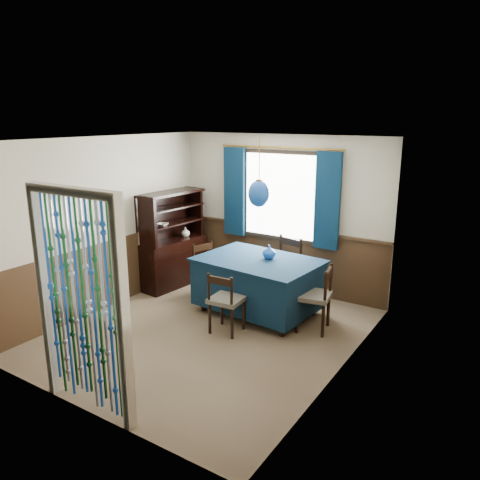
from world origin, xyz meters
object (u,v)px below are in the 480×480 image
Objects in this scene: sideboard at (173,253)px; pendant_lamp at (259,194)px; chair_near at (226,301)px; vase_table at (269,252)px; vase_sideboard at (185,231)px; chair_left at (208,269)px; chair_far at (283,267)px; chair_right at (316,296)px; dining_table at (258,282)px; bowl_shelf at (163,224)px.

pendant_lamp is (1.79, -0.25, 1.19)m from sideboard.
vase_table is at bearing 76.82° from chair_near.
sideboard reaches higher than vase_sideboard.
chair_far is at bearing 136.82° from chair_left.
pendant_lamp is 2.00m from vase_sideboard.
chair_far is 1.42m from pendant_lamp.
vase_table reaches higher than chair_left.
chair_far is 5.34× the size of vase_table.
sideboard is 8.73× the size of vase_table.
pendant_lamp is 5.37× the size of vase_sideboard.
chair_near is 4.79× the size of vase_sideboard.
chair_left is 1.92m from chair_right.
vase_table reaches higher than dining_table.
chair_near is 0.89× the size of pendant_lamp.
chair_left is 4.85× the size of vase_sideboard.
bowl_shelf is 0.60m from vase_sideboard.
vase_sideboard is at bearing 138.25° from chair_near.
dining_table is 1.12× the size of sideboard.
pendant_lamp reaches higher than chair_near.
chair_left is at bearing 177.16° from dining_table.
chair_near is at bearing 114.88° from chair_right.
chair_near is 4.37× the size of bowl_shelf.
dining_table is 0.46m from vase_table.
chair_near is 1.19m from chair_right.
vase_table is at bearing 55.46° from dining_table.
bowl_shelf reaches higher than vase_table.
chair_near is (-0.03, -0.78, -0.02)m from dining_table.
chair_far is 5.56× the size of vase_sideboard.
chair_far is 2.01m from bowl_shelf.
dining_table is 9.25× the size of bowl_shelf.
chair_far is at bearing 82.64° from chair_near.
pendant_lamp is at bearing 1.45° from bowl_shelf.
sideboard is at bearing 172.11° from pendant_lamp.
sideboard is at bearing 26.49° from chair_far.
vase_table reaches higher than chair_near.
vase_table is (1.89, -0.12, 0.34)m from sideboard.
chair_left reaches higher than chair_near.
pendant_lamp reaches higher than sideboard.
vase_table is (0.10, 0.13, -0.85)m from pendant_lamp.
pendant_lamp is at bearing -16.49° from vase_sideboard.
chair_near is 1.96m from bowl_shelf.
bowl_shelf reaches higher than chair_left.
sideboard reaches higher than bowl_shelf.
vase_table is 1.85m from bowl_shelf.
chair_right is 2.73m from bowl_shelf.
pendant_lamp is 4.90× the size of bowl_shelf.
chair_right is (0.93, -0.07, 0.01)m from dining_table.
chair_near is at bearing -23.35° from bowl_shelf.
sideboard is at bearing 71.91° from chair_right.
chair_near is 2.17m from vase_sideboard.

